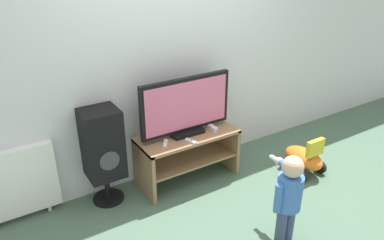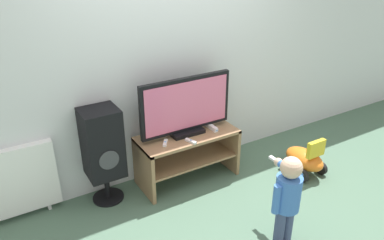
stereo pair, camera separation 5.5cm
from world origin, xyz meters
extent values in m
plane|color=#4C6B56|center=(0.00, 0.00, 0.00)|extent=(16.00, 16.00, 0.00)
cube|color=silver|center=(0.00, 0.54, 1.30)|extent=(10.00, 0.06, 2.60)
cube|color=#93704C|center=(0.00, 0.23, 0.52)|extent=(1.04, 0.46, 0.03)
cube|color=#93704C|center=(0.00, 0.23, 0.24)|extent=(1.00, 0.42, 0.02)
cube|color=#93704C|center=(-0.50, 0.23, 0.27)|extent=(0.04, 0.46, 0.53)
cube|color=#93704C|center=(0.50, 0.23, 0.27)|extent=(0.04, 0.46, 0.53)
cube|color=black|center=(0.00, 0.25, 0.55)|extent=(0.34, 0.20, 0.04)
cube|color=black|center=(0.00, 0.25, 0.85)|extent=(0.98, 0.05, 0.55)
cube|color=#D8668C|center=(0.00, 0.22, 0.85)|extent=(0.91, 0.01, 0.48)
cube|color=white|center=(0.27, 0.20, 0.55)|extent=(0.04, 0.20, 0.04)
cube|color=#3F8CE5|center=(0.27, 0.10, 0.55)|extent=(0.03, 0.00, 0.01)
cube|color=white|center=(-0.29, 0.16, 0.54)|extent=(0.10, 0.13, 0.02)
cylinder|color=#337FD8|center=(-0.29, 0.16, 0.55)|extent=(0.01, 0.01, 0.00)
cube|color=white|center=(-0.06, 0.06, 0.54)|extent=(0.07, 0.13, 0.02)
cylinder|color=#337FD8|center=(-0.06, 0.06, 0.55)|extent=(0.01, 0.01, 0.00)
cylinder|color=#3F4C72|center=(0.17, -0.99, 0.17)|extent=(0.09, 0.09, 0.33)
cylinder|color=#3F4C72|center=(0.26, -0.99, 0.17)|extent=(0.09, 0.09, 0.33)
cylinder|color=#3F72C6|center=(0.21, -0.99, 0.48)|extent=(0.21, 0.21, 0.30)
sphere|color=beige|center=(0.21, -0.99, 0.72)|extent=(0.17, 0.17, 0.17)
cylinder|color=#3F72C6|center=(0.09, -0.99, 0.47)|extent=(0.06, 0.06, 0.25)
cylinder|color=#3F72C6|center=(0.33, -0.86, 0.60)|extent=(0.06, 0.25, 0.06)
sphere|color=beige|center=(0.33, -0.73, 0.60)|extent=(0.08, 0.08, 0.08)
cube|color=white|center=(0.33, -0.69, 0.60)|extent=(0.03, 0.13, 0.02)
cylinder|color=black|center=(-0.85, 0.33, 0.01)|extent=(0.30, 0.30, 0.02)
cylinder|color=black|center=(-0.85, 0.33, 0.14)|extent=(0.05, 0.05, 0.28)
cube|color=black|center=(-0.85, 0.33, 0.62)|extent=(0.34, 0.31, 0.67)
cylinder|color=#38383D|center=(-0.85, 0.17, 0.52)|extent=(0.18, 0.01, 0.18)
ellipsoid|color=orange|center=(1.14, -0.33, 0.17)|extent=(0.28, 0.47, 0.20)
cube|color=yellow|center=(1.14, -0.46, 0.35)|extent=(0.23, 0.05, 0.18)
cylinder|color=black|center=(1.00, -0.20, 0.07)|extent=(0.04, 0.14, 0.14)
cylinder|color=black|center=(1.28, -0.20, 0.07)|extent=(0.04, 0.14, 0.14)
cylinder|color=black|center=(1.00, -0.46, 0.07)|extent=(0.04, 0.14, 0.14)
cylinder|color=black|center=(1.28, -0.46, 0.07)|extent=(0.04, 0.14, 0.14)
cube|color=white|center=(-1.67, 0.47, 0.38)|extent=(0.81, 0.08, 0.65)
cube|color=silver|center=(-1.38, 0.47, 0.03)|extent=(0.03, 0.05, 0.06)
camera|label=1|loc=(-1.75, -2.65, 2.28)|focal=35.00mm
camera|label=2|loc=(-1.70, -2.68, 2.28)|focal=35.00mm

